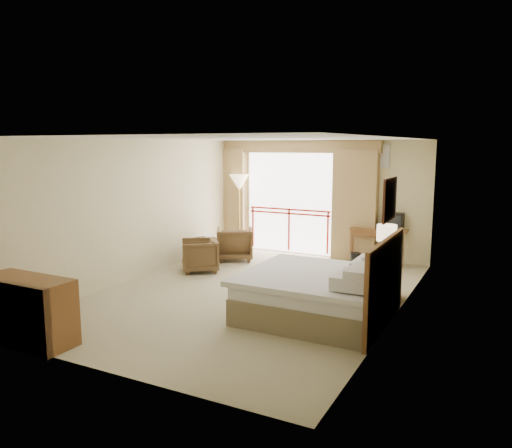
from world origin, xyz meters
The scene contains 29 objects.
floor centered at (0.00, 0.00, 0.00)m, with size 7.00×7.00×0.00m, color gray.
ceiling centered at (0.00, 0.00, 2.70)m, with size 7.00×7.00×0.00m, color white.
wall_back centered at (0.00, 3.50, 1.35)m, with size 5.00×5.00×0.00m, color beige.
wall_front centered at (0.00, -3.50, 1.35)m, with size 5.00×5.00×0.00m, color beige.
wall_left centered at (-2.50, 0.00, 1.35)m, with size 7.00×7.00×0.00m, color beige.
wall_right centered at (2.50, 0.00, 1.35)m, with size 7.00×7.00×0.00m, color beige.
balcony_door centered at (-0.80, 3.48, 1.20)m, with size 2.40×2.40×0.00m, color white.
balcony_railing centered at (-0.80, 3.46, 0.81)m, with size 2.09×0.03×1.02m.
curtain_left centered at (-2.45, 3.35, 1.25)m, with size 1.00×0.26×2.50m, color olive.
curtain_right centered at (0.85, 3.35, 1.25)m, with size 1.00×0.26×2.50m, color olive.
valance centered at (-0.80, 3.38, 2.55)m, with size 4.40×0.22×0.28m, color olive.
hvac_vent centered at (1.30, 3.47, 2.35)m, with size 0.50×0.04×0.50m, color silver.
bed centered at (1.50, -0.60, 0.38)m, with size 2.13×2.06×0.97m.
headboard centered at (2.46, -0.60, 0.65)m, with size 0.06×2.10×1.30m, color #5A3116.
framed_art centered at (2.47, -0.60, 1.85)m, with size 0.04×0.72×0.60m.
nightstand centered at (2.12, 0.84, 0.32)m, with size 0.45×0.54×0.65m, color #5A3116.
table_lamp centered at (2.12, 0.89, 1.11)m, with size 0.33×0.33×0.59m.
phone centered at (2.07, 0.69, 0.69)m, with size 0.19×0.15×0.09m, color black.
desk centered at (1.43, 3.39, 0.61)m, with size 1.20×0.58×0.78m.
tv centered at (1.73, 3.33, 0.96)m, with size 0.39×0.31×0.36m.
coffee_maker centered at (1.08, 3.34, 0.90)m, with size 0.12×0.12×0.25m, color black.
cup centered at (1.23, 3.29, 0.83)m, with size 0.07×0.07×0.10m, color white.
wastebasket centered at (1.04, 2.84, 0.14)m, with size 0.22×0.22×0.28m, color black.
armchair_far centered at (-1.56, 2.14, 0.00)m, with size 0.79×0.81×0.74m, color #48321C.
armchair_near centered at (-1.68, 0.89, 0.00)m, with size 0.72×0.74×0.67m, color #48321C.
side_table centered at (-1.98, 1.54, 0.38)m, with size 0.51×0.51×0.56m.
book centered at (-1.98, 1.54, 0.56)m, with size 0.17×0.23×0.02m, color white.
floor_lamp centered at (-2.01, 3.16, 1.61)m, with size 0.48×0.48×1.87m.
dresser centered at (-1.58, -3.33, 0.44)m, with size 1.33×0.56×0.88m.
Camera 1 is at (3.97, -7.52, 2.60)m, focal length 35.00 mm.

